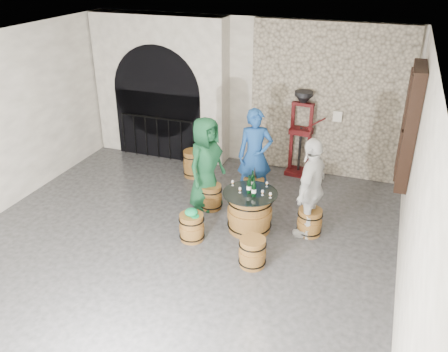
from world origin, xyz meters
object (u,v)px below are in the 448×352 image
(barrel_table, at_px, (250,211))
(wine_bottle_center, at_px, (254,189))
(barrel_stool_near_left, at_px, (192,227))
(wine_bottle_right, at_px, (253,181))
(barrel_stool_near_right, at_px, (252,252))
(person_blue, at_px, (255,155))
(wine_bottle_left, at_px, (249,186))
(corking_press, at_px, (301,127))
(barrel_stool_far, at_px, (254,190))
(side_barrel, at_px, (193,164))
(barrel_stool_right, at_px, (310,222))
(barrel_stool_left, at_px, (211,197))
(person_white, at_px, (311,188))
(person_green, at_px, (206,163))

(barrel_table, xyz_separation_m, wine_bottle_center, (0.09, -0.10, 0.50))
(barrel_stool_near_left, relative_size, wine_bottle_right, 1.46)
(barrel_stool_near_left, bearing_deg, barrel_table, 37.31)
(barrel_stool_near_right, distance_m, wine_bottle_center, 1.10)
(person_blue, relative_size, wine_bottle_left, 5.57)
(barrel_stool_near_left, bearing_deg, corking_press, 69.91)
(barrel_stool_far, distance_m, wine_bottle_right, 1.05)
(barrel_stool_near_left, xyz_separation_m, wine_bottle_center, (0.91, 0.53, 0.62))
(corking_press, bearing_deg, wine_bottle_right, -93.32)
(barrel_stool_near_left, relative_size, wine_bottle_center, 1.46)
(wine_bottle_center, height_order, side_barrel, wine_bottle_center)
(side_barrel, bearing_deg, barrel_stool_right, -27.04)
(person_blue, distance_m, wine_bottle_right, 0.99)
(barrel_stool_left, height_order, wine_bottle_left, wine_bottle_left)
(wine_bottle_left, bearing_deg, person_white, 13.01)
(barrel_stool_left, height_order, side_barrel, side_barrel)
(barrel_table, relative_size, wine_bottle_left, 2.89)
(barrel_stool_near_right, relative_size, wine_bottle_right, 1.46)
(barrel_stool_near_left, bearing_deg, barrel_stool_right, 24.86)
(barrel_stool_near_right, bearing_deg, barrel_table, 109.80)
(barrel_table, distance_m, barrel_stool_right, 1.04)
(barrel_stool_right, height_order, person_green, person_green)
(barrel_stool_left, xyz_separation_m, barrel_stool_near_left, (0.09, -1.10, 0.00))
(person_green, bearing_deg, barrel_stool_left, -101.28)
(barrel_stool_near_right, bearing_deg, corking_press, 90.33)
(person_white, distance_m, wine_bottle_center, 0.94)
(wine_bottle_right, bearing_deg, person_green, 160.69)
(wine_bottle_right, bearing_deg, person_blue, 104.39)
(barrel_stool_left, height_order, person_green, person_green)
(barrel_stool_near_right, bearing_deg, person_green, 132.29)
(wine_bottle_right, relative_size, side_barrel, 0.56)
(barrel_stool_right, distance_m, barrel_stool_near_right, 1.36)
(person_green, xyz_separation_m, corking_press, (1.35, 1.98, 0.19))
(person_white, bearing_deg, wine_bottle_left, -66.88)
(barrel_table, height_order, wine_bottle_right, wine_bottle_right)
(barrel_stool_right, xyz_separation_m, wine_bottle_right, (-1.02, -0.03, 0.62))
(barrel_stool_left, bearing_deg, barrel_stool_near_right, -48.99)
(person_green, bearing_deg, wine_bottle_center, -103.27)
(barrel_stool_near_left, xyz_separation_m, person_green, (-0.20, 1.16, 0.65))
(barrel_stool_near_left, xyz_separation_m, side_barrel, (-0.96, 2.27, 0.05))
(barrel_stool_left, bearing_deg, wine_bottle_right, -18.18)
(person_blue, xyz_separation_m, wine_bottle_right, (0.25, -0.96, -0.05))
(person_blue, distance_m, corking_press, 1.50)
(barrel_stool_near_left, bearing_deg, person_green, 99.94)
(barrel_stool_left, distance_m, person_green, 0.66)
(barrel_table, distance_m, barrel_stool_near_left, 1.04)
(person_white, xyz_separation_m, wine_bottle_center, (-0.89, -0.31, -0.03))
(wine_bottle_left, bearing_deg, barrel_stool_left, 150.91)
(barrel_table, height_order, wine_bottle_left, wine_bottle_left)
(barrel_stool_far, bearing_deg, side_barrel, 157.58)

